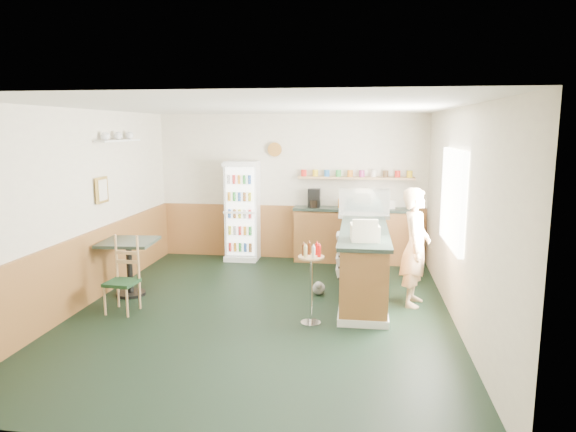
% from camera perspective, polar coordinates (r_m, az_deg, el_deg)
% --- Properties ---
extents(ground, '(6.00, 6.00, 0.00)m').
position_cam_1_polar(ground, '(7.03, -2.95, -10.57)').
color(ground, black).
rests_on(ground, ground).
extents(room_envelope, '(5.04, 6.02, 2.72)m').
position_cam_1_polar(room_envelope, '(7.42, -3.71, 2.63)').
color(room_envelope, beige).
rests_on(room_envelope, ground).
extents(service_counter, '(0.68, 3.01, 1.01)m').
position_cam_1_polar(service_counter, '(7.80, 8.36, -5.05)').
color(service_counter, '#9E6033').
rests_on(service_counter, ground).
extents(back_counter, '(2.24, 0.42, 1.69)m').
position_cam_1_polar(back_counter, '(9.47, 7.35, -1.85)').
color(back_counter, '#9E6033').
rests_on(back_counter, ground).
extents(drinks_fridge, '(0.61, 0.53, 1.84)m').
position_cam_1_polar(drinks_fridge, '(9.58, -5.10, 0.57)').
color(drinks_fridge, white).
rests_on(drinks_fridge, ground).
extents(display_case, '(0.81, 0.43, 0.46)m').
position_cam_1_polar(display_case, '(8.40, 8.47, 1.42)').
color(display_case, silver).
rests_on(display_case, service_counter).
extents(cash_register, '(0.39, 0.41, 0.21)m').
position_cam_1_polar(cash_register, '(6.69, 8.54, -1.81)').
color(cash_register, '#EDE3C4').
rests_on(cash_register, service_counter).
extents(shopkeeper, '(0.50, 0.62, 1.64)m').
position_cam_1_polar(shopkeeper, '(7.29, 13.97, -3.38)').
color(shopkeeper, tan).
rests_on(shopkeeper, ground).
extents(condiment_stand, '(0.33, 0.33, 1.02)m').
position_cam_1_polar(condiment_stand, '(6.42, 2.58, -6.36)').
color(condiment_stand, silver).
rests_on(condiment_stand, ground).
extents(newspaper_rack, '(0.09, 0.41, 0.66)m').
position_cam_1_polar(newspaper_rack, '(7.76, 5.74, -4.33)').
color(newspaper_rack, black).
rests_on(newspaper_rack, ground).
extents(cafe_table, '(0.80, 0.80, 0.82)m').
position_cam_1_polar(cafe_table, '(7.88, -17.24, -4.36)').
color(cafe_table, black).
rests_on(cafe_table, ground).
extents(cafe_chair, '(0.41, 0.41, 1.02)m').
position_cam_1_polar(cafe_chair, '(7.27, -17.77, -5.94)').
color(cafe_chair, black).
rests_on(cafe_chair, ground).
extents(dog_doorstop, '(0.19, 0.24, 0.23)m').
position_cam_1_polar(dog_doorstop, '(7.67, 3.44, -7.97)').
color(dog_doorstop, gray).
rests_on(dog_doorstop, ground).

